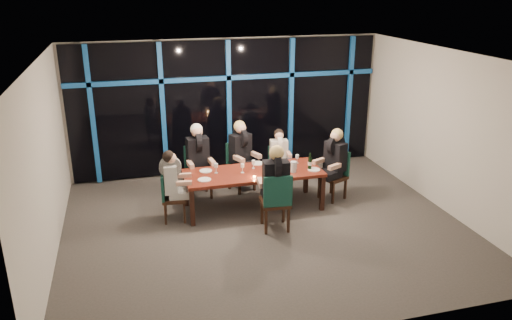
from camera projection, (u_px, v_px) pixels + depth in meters
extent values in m
plane|color=#4E4945|center=(265.00, 226.00, 8.94)|extent=(7.00, 7.00, 0.00)
cube|color=silver|center=(228.00, 106.00, 11.16)|extent=(7.00, 0.04, 3.00)
cube|color=silver|center=(338.00, 225.00, 5.71)|extent=(7.00, 0.04, 3.00)
cube|color=silver|center=(44.00, 165.00, 7.57)|extent=(0.04, 6.00, 3.00)
cube|color=silver|center=(445.00, 131.00, 9.30)|extent=(0.04, 6.00, 3.00)
cube|color=white|center=(266.00, 57.00, 7.93)|extent=(7.00, 6.00, 0.04)
cube|color=black|center=(228.00, 107.00, 11.11)|extent=(6.86, 0.04, 2.94)
cube|color=#1452A1|center=(92.00, 116.00, 10.35)|extent=(0.10, 0.10, 2.94)
cube|color=#1452A1|center=(163.00, 112.00, 10.70)|extent=(0.10, 0.10, 2.94)
cube|color=#1452A1|center=(229.00, 107.00, 11.06)|extent=(0.10, 0.10, 2.94)
cube|color=#1452A1|center=(291.00, 103.00, 11.42)|extent=(0.10, 0.10, 2.94)
cube|color=#1452A1|center=(349.00, 100.00, 11.78)|extent=(0.10, 0.10, 2.94)
cube|color=#1452A1|center=(228.00, 78.00, 10.84)|extent=(6.86, 0.10, 0.10)
cube|color=#FF2D14|center=(272.00, 73.00, 11.44)|extent=(0.60, 0.05, 0.35)
cube|color=maroon|center=(253.00, 173.00, 9.43)|extent=(2.60, 1.00, 0.06)
cube|color=black|center=(192.00, 208.00, 8.85)|extent=(0.08, 0.08, 0.69)
cube|color=black|center=(322.00, 193.00, 9.46)|extent=(0.08, 0.08, 0.69)
cube|color=black|center=(186.00, 189.00, 9.65)|extent=(0.08, 0.08, 0.69)
cube|color=black|center=(306.00, 177.00, 10.26)|extent=(0.08, 0.08, 0.69)
cube|color=#311B10|center=(199.00, 174.00, 10.02)|extent=(0.52, 0.52, 0.06)
cube|color=#174B3E|center=(196.00, 157.00, 10.11)|extent=(0.48, 0.10, 0.53)
cube|color=#311B10|center=(192.00, 191.00, 9.87)|extent=(0.05, 0.05, 0.45)
cube|color=#311B10|center=(211.00, 188.00, 10.00)|extent=(0.05, 0.05, 0.45)
cube|color=#311B10|center=(188.00, 184.00, 10.21)|extent=(0.05, 0.05, 0.45)
cube|color=#311B10|center=(206.00, 181.00, 10.34)|extent=(0.05, 0.05, 0.45)
cube|color=#311B10|center=(242.00, 169.00, 10.34)|extent=(0.61, 0.61, 0.06)
cube|color=#174B3E|center=(236.00, 153.00, 10.41)|extent=(0.46, 0.22, 0.52)
cube|color=#311B10|center=(240.00, 185.00, 10.18)|extent=(0.05, 0.05, 0.44)
cube|color=#311B10|center=(254.00, 181.00, 10.39)|extent=(0.05, 0.05, 0.44)
cube|color=#311B10|center=(229.00, 179.00, 10.47)|extent=(0.05, 0.05, 0.44)
cube|color=#311B10|center=(244.00, 175.00, 10.68)|extent=(0.05, 0.05, 0.44)
cube|color=#311B10|center=(279.00, 169.00, 10.51)|extent=(0.45, 0.45, 0.05)
cube|color=#174B3E|center=(277.00, 156.00, 10.60)|extent=(0.40, 0.10, 0.45)
cube|color=#311B10|center=(272.00, 182.00, 10.41)|extent=(0.04, 0.04, 0.37)
cube|color=#311B10|center=(287.00, 181.00, 10.45)|extent=(0.04, 0.04, 0.37)
cube|color=#311B10|center=(270.00, 176.00, 10.71)|extent=(0.04, 0.04, 0.37)
cube|color=#311B10|center=(285.00, 175.00, 10.75)|extent=(0.04, 0.04, 0.37)
cube|color=#311B10|center=(174.00, 198.00, 9.04)|extent=(0.47, 0.47, 0.06)
cube|color=#174B3E|center=(163.00, 186.00, 8.93)|extent=(0.09, 0.43, 0.47)
cube|color=#311B10|center=(184.00, 213.00, 8.99)|extent=(0.04, 0.04, 0.40)
cube|color=#311B10|center=(184.00, 205.00, 9.30)|extent=(0.04, 0.04, 0.40)
cube|color=#311B10|center=(165.00, 214.00, 8.94)|extent=(0.04, 0.04, 0.40)
cube|color=#311B10|center=(166.00, 206.00, 9.25)|extent=(0.04, 0.04, 0.40)
cube|color=#311B10|center=(333.00, 177.00, 9.93)|extent=(0.61, 0.61, 0.06)
cube|color=#174B3E|center=(340.00, 162.00, 9.96)|extent=(0.24, 0.44, 0.51)
cube|color=#311B10|center=(319.00, 188.00, 10.03)|extent=(0.05, 0.05, 0.43)
cube|color=#311B10|center=(333.00, 194.00, 9.77)|extent=(0.05, 0.05, 0.43)
cube|color=#311B10|center=(331.00, 183.00, 10.26)|extent=(0.05, 0.05, 0.43)
cube|color=#311B10|center=(345.00, 189.00, 9.99)|extent=(0.05, 0.05, 0.43)
cube|color=#311B10|center=(275.00, 202.00, 8.71)|extent=(0.54, 0.54, 0.07)
cube|color=#174B3E|center=(278.00, 192.00, 8.41)|extent=(0.50, 0.10, 0.55)
cube|color=#311B10|center=(283.00, 210.00, 9.01)|extent=(0.05, 0.05, 0.46)
cube|color=#311B10|center=(262.00, 212.00, 8.95)|extent=(0.05, 0.05, 0.46)
cube|color=#311B10|center=(288.00, 220.00, 8.65)|extent=(0.05, 0.05, 0.46)
cube|color=#311B10|center=(266.00, 222.00, 8.58)|extent=(0.05, 0.05, 0.46)
cube|color=black|center=(200.00, 171.00, 9.87)|extent=(0.42, 0.48, 0.15)
cube|color=black|center=(198.00, 152.00, 9.90)|extent=(0.45, 0.29, 0.60)
cylinder|color=black|center=(197.00, 141.00, 9.82)|extent=(0.15, 0.46, 0.45)
sphere|color=tan|center=(197.00, 132.00, 9.74)|extent=(0.22, 0.22, 0.22)
sphere|color=silver|center=(196.00, 130.00, 9.77)|extent=(0.25, 0.25, 0.25)
cube|color=tan|center=(190.00, 164.00, 9.66)|extent=(0.11, 0.33, 0.09)
cube|color=tan|center=(212.00, 162.00, 9.80)|extent=(0.11, 0.33, 0.09)
cube|color=black|center=(245.00, 166.00, 10.21)|extent=(0.51, 0.55, 0.15)
cube|color=black|center=(240.00, 148.00, 10.22)|extent=(0.48, 0.38, 0.59)
cylinder|color=black|center=(240.00, 137.00, 10.15)|extent=(0.26, 0.45, 0.44)
sphere|color=tan|center=(241.00, 128.00, 10.07)|extent=(0.22, 0.22, 0.22)
sphere|color=tan|center=(240.00, 126.00, 10.09)|extent=(0.24, 0.24, 0.24)
cube|color=tan|center=(239.00, 159.00, 9.96)|extent=(0.19, 0.32, 0.08)
cube|color=tan|center=(256.00, 155.00, 10.19)|extent=(0.19, 0.32, 0.08)
cube|color=silver|center=(280.00, 167.00, 10.38)|extent=(0.37, 0.41, 0.12)
cube|color=silver|center=(279.00, 151.00, 10.42)|extent=(0.38, 0.26, 0.50)
cylinder|color=silver|center=(279.00, 143.00, 10.35)|extent=(0.14, 0.38, 0.37)
sphere|color=tan|center=(279.00, 135.00, 10.28)|extent=(0.19, 0.19, 0.19)
sphere|color=black|center=(279.00, 134.00, 10.30)|extent=(0.21, 0.21, 0.21)
cube|color=tan|center=(272.00, 155.00, 10.19)|extent=(0.11, 0.27, 0.07)
cube|color=tan|center=(289.00, 154.00, 10.24)|extent=(0.11, 0.27, 0.07)
cube|color=black|center=(180.00, 193.00, 9.03)|extent=(0.43, 0.38, 0.13)
cube|color=black|center=(171.00, 178.00, 8.90)|extent=(0.27, 0.40, 0.53)
cylinder|color=black|center=(170.00, 167.00, 8.83)|extent=(0.40, 0.14, 0.40)
sphere|color=tan|center=(171.00, 158.00, 8.78)|extent=(0.20, 0.20, 0.20)
sphere|color=black|center=(168.00, 157.00, 8.76)|extent=(0.22, 0.22, 0.22)
cube|color=tan|center=(184.00, 183.00, 8.77)|extent=(0.29, 0.11, 0.08)
cube|color=tan|center=(183.00, 175.00, 9.12)|extent=(0.29, 0.11, 0.08)
cube|color=black|center=(329.00, 174.00, 9.82)|extent=(0.54, 0.51, 0.14)
cube|color=black|center=(335.00, 156.00, 9.81)|extent=(0.39, 0.47, 0.57)
cylinder|color=black|center=(336.00, 145.00, 9.73)|extent=(0.43, 0.27, 0.43)
sphere|color=tan|center=(336.00, 136.00, 9.66)|extent=(0.21, 0.21, 0.21)
sphere|color=tan|center=(337.00, 134.00, 9.67)|extent=(0.23, 0.23, 0.23)
cube|color=tan|center=(319.00, 161.00, 9.84)|extent=(0.31, 0.20, 0.08)
cube|color=tan|center=(335.00, 167.00, 9.55)|extent=(0.31, 0.20, 0.08)
cube|color=black|center=(274.00, 194.00, 8.79)|extent=(0.44, 0.50, 0.15)
cube|color=black|center=(276.00, 178.00, 8.51)|extent=(0.46, 0.31, 0.62)
cylinder|color=black|center=(276.00, 165.00, 8.43)|extent=(0.15, 0.47, 0.46)
sphere|color=tan|center=(276.00, 154.00, 8.38)|extent=(0.23, 0.23, 0.23)
sphere|color=tan|center=(277.00, 153.00, 8.33)|extent=(0.25, 0.25, 0.25)
cube|color=tan|center=(285.00, 181.00, 8.85)|extent=(0.12, 0.34, 0.09)
cube|color=tan|center=(261.00, 183.00, 8.78)|extent=(0.12, 0.34, 0.09)
cylinder|color=white|center=(206.00, 171.00, 9.43)|extent=(0.24, 0.24, 0.01)
cylinder|color=white|center=(258.00, 163.00, 9.82)|extent=(0.24, 0.24, 0.01)
cylinder|color=white|center=(284.00, 162.00, 9.87)|extent=(0.24, 0.24, 0.01)
cylinder|color=white|center=(204.00, 180.00, 9.01)|extent=(0.24, 0.24, 0.01)
cylinder|color=white|center=(314.00, 170.00, 9.49)|extent=(0.24, 0.24, 0.01)
cylinder|color=white|center=(269.00, 177.00, 9.14)|extent=(0.24, 0.24, 0.01)
cylinder|color=black|center=(310.00, 163.00, 9.48)|extent=(0.07, 0.07, 0.24)
cylinder|color=black|center=(310.00, 155.00, 9.43)|extent=(0.03, 0.03, 0.09)
cylinder|color=silver|center=(310.00, 163.00, 9.48)|extent=(0.08, 0.08, 0.07)
cylinder|color=silver|center=(293.00, 167.00, 9.36)|extent=(0.11, 0.11, 0.21)
cylinder|color=silver|center=(297.00, 165.00, 9.37)|extent=(0.02, 0.02, 0.14)
cylinder|color=#FFA44C|center=(254.00, 177.00, 9.11)|extent=(0.05, 0.05, 0.03)
cylinder|color=silver|center=(243.00, 172.00, 9.36)|extent=(0.06, 0.06, 0.01)
cylinder|color=silver|center=(243.00, 170.00, 9.34)|extent=(0.01, 0.01, 0.10)
cylinder|color=silver|center=(242.00, 166.00, 9.32)|extent=(0.07, 0.07, 0.07)
cylinder|color=silver|center=(253.00, 168.00, 9.58)|extent=(0.06, 0.06, 0.01)
cylinder|color=silver|center=(253.00, 166.00, 9.56)|extent=(0.01, 0.01, 0.09)
cylinder|color=silver|center=(253.00, 162.00, 9.54)|extent=(0.06, 0.06, 0.07)
cylinder|color=white|center=(277.00, 168.00, 9.57)|extent=(0.06, 0.06, 0.01)
cylinder|color=white|center=(277.00, 166.00, 9.55)|extent=(0.01, 0.01, 0.10)
cylinder|color=white|center=(277.00, 162.00, 9.53)|extent=(0.07, 0.07, 0.07)
cylinder|color=silver|center=(216.00, 173.00, 9.34)|extent=(0.07, 0.07, 0.01)
cylinder|color=silver|center=(216.00, 170.00, 9.32)|extent=(0.01, 0.01, 0.11)
cylinder|color=silver|center=(216.00, 165.00, 9.29)|extent=(0.07, 0.07, 0.08)
cylinder|color=silver|center=(297.00, 163.00, 9.85)|extent=(0.06, 0.06, 0.01)
cylinder|color=silver|center=(297.00, 160.00, 9.83)|extent=(0.01, 0.01, 0.10)
cylinder|color=silver|center=(297.00, 156.00, 9.80)|extent=(0.07, 0.07, 0.07)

